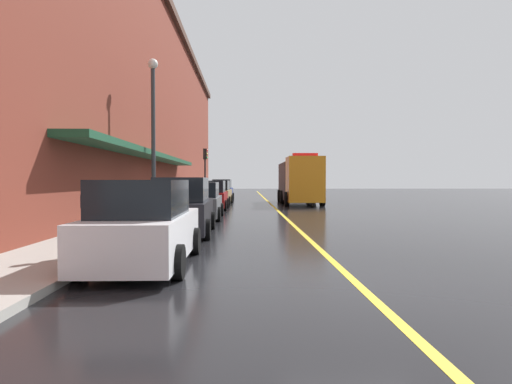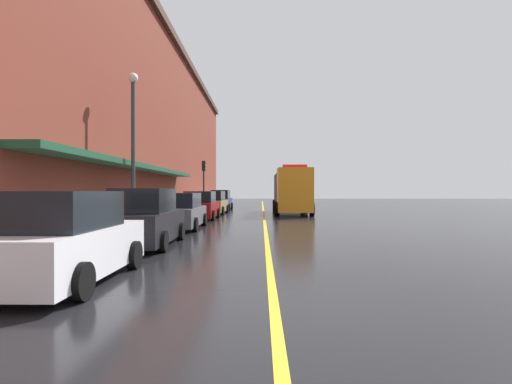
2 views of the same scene
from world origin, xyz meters
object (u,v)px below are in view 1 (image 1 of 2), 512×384
Objects in this scene: parking_meter_2 at (190,192)px; street_lamp_left at (153,121)px; parked_car_0 at (144,226)px; traffic_light_near at (205,164)px; parking_meter_0 at (173,196)px; parked_car_5 at (222,191)px; parked_car_2 at (201,202)px; parked_car_1 at (183,208)px; parked_car_4 at (218,193)px; parking_meter_1 at (208,188)px; parking_meter_3 at (85,214)px; parked_car_3 at (211,196)px; utility_truck at (299,181)px.

street_lamp_left is at bearing -94.53° from parking_meter_2.
parked_car_0 is 0.98× the size of traffic_light_near.
parked_car_5 is at bearing 85.35° from parking_meter_0.
parked_car_2 is 1.46m from parking_meter_0.
traffic_light_near is at bearing 89.63° from parking_meter_2.
parked_car_1 is at bearing -179.02° from parked_car_5.
parked_car_4 is at bearing -72.59° from traffic_light_near.
parked_car_1 is 0.66× the size of street_lamp_left.
parking_meter_1 is (0.00, 19.12, 0.00)m from parking_meter_0.
traffic_light_near is (0.06, 9.41, 2.10)m from parking_meter_2.
parking_meter_1 is at bearing 1.82° from parked_car_1.
street_lamp_left is (-1.98, 4.69, 3.53)m from parked_car_1.
parked_car_1 is 3.44× the size of parking_meter_3.
street_lamp_left reaches higher than parking_meter_3.
parked_car_2 is at bearing -179.05° from parked_car_3.
parked_car_0 is 3.18× the size of parking_meter_3.
parked_car_3 is 5.73m from parked_car_4.
parking_meter_2 is 0.31× the size of traffic_light_near.
parked_car_4 reaches higher than parking_meter_1.
parking_meter_1 is at bearing 11.77° from parked_car_4.
parking_meter_1 is at bearing 3.52° from parked_car_2.
parking_meter_2 is at bearing 68.91° from parked_car_3.
parked_car_4 is at bearing 81.18° from street_lamp_left.
parked_car_4 is at bearing -85.98° from utility_truck.
parked_car_1 is at bearing -86.53° from traffic_light_near.
street_lamp_left is 17.04m from traffic_light_near.
parking_meter_2 and parking_meter_3 have the same top height.
parking_meter_0 is 15.76m from traffic_light_near.
street_lamp_left is (-0.60, -20.48, 3.34)m from parking_meter_1.
parked_car_3 is at bearing -179.30° from parked_car_5.
parked_car_0 is at bearing -15.01° from utility_truck.
parked_car_1 is 5.02m from parking_meter_3.
parking_meter_1 is 0.31× the size of traffic_light_near.
parked_car_4 is 4.99m from traffic_light_near.
parked_car_0 is at bearing -87.33° from traffic_light_near.
parked_car_5 reaches higher than parked_car_3.
parked_car_0 reaches higher than parking_meter_0.
parked_car_3 is at bearing -0.04° from parked_car_0.
parking_meter_2 is 17.08m from parking_meter_3.
parked_car_1 is 1.07× the size of traffic_light_near.
parking_meter_2 is (0.00, 6.21, 0.00)m from parking_meter_0.
parked_car_3 is (0.03, 16.81, -0.01)m from parked_car_0.
street_lamp_left is (-0.60, 9.51, 3.34)m from parking_meter_3.
parked_car_3 is 16.61m from parking_meter_3.
parking_meter_1 is at bearing 91.01° from traffic_light_near.
parking_meter_3 is at bearing 171.98° from parked_car_2.
parking_meter_1 is at bearing 90.00° from parking_meter_3.
traffic_light_near is at bearing 2.72° from parked_car_0.
parking_meter_1 is (-1.38, 7.71, 0.23)m from parked_car_4.
parked_car_3 is at bearing 74.62° from street_lamp_left.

